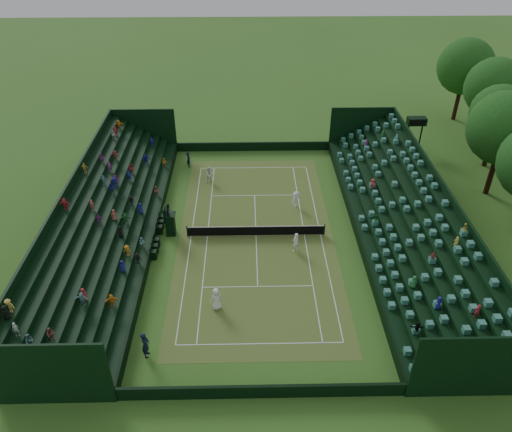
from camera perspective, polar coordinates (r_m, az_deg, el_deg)
The scene contains 19 objects.
ground at distance 42.33m, azimuth 0.00°, elevation -2.24°, with size 160.00×160.00×0.00m, color #376620.
court_surface at distance 42.33m, azimuth 0.00°, elevation -2.23°, with size 12.97×26.77×0.01m, color #3C7226.
perimeter_wall_north at distance 55.68m, azimuth -0.34°, elevation 7.96°, with size 17.17×0.20×1.00m, color black.
perimeter_wall_south at distance 30.64m, azimuth 0.64°, elevation -19.42°, with size 17.17×0.20×1.00m, color black.
perimeter_wall_east at distance 43.02m, azimuth 11.38°, elevation -1.52°, with size 0.20×31.77×1.00m, color black.
perimeter_wall_west at distance 42.75m, azimuth -11.45°, elevation -1.79°, with size 0.20×31.77×1.00m, color black.
north_grandstand at distance 43.52m, azimuth 16.91°, elevation -0.30°, with size 6.60×32.00×4.90m.
south_grandstand at distance 43.12m, azimuth -17.08°, elevation -0.69°, with size 6.60×32.00×4.90m.
tennis_net at distance 42.02m, azimuth 0.00°, elevation -1.66°, with size 11.67×0.10×1.06m.
scoreboard_tower at distance 57.69m, azimuth 17.86°, elevation 10.14°, with size 2.00×1.00×3.70m.
tree_row at distance 53.22m, azimuth 27.21°, elevation 9.86°, with size 10.26×36.83×10.07m.
umpire_chair at distance 42.36m, azimuth -9.81°, elevation -0.63°, with size 0.97×0.97×3.04m.
courtside_chairs at distance 42.41m, azimuth -11.14°, elevation -2.22°, with size 0.51×5.48×1.10m.
player_near_west at distance 35.24m, azimuth -4.54°, elevation -9.44°, with size 0.88×0.57×1.80m, color white.
player_near_east at distance 40.29m, azimuth 4.56°, elevation -2.98°, with size 0.63×0.41×1.73m, color white.
player_far_west at distance 49.63m, azimuth -5.30°, elevation 4.74°, with size 0.82×0.64×1.68m, color white.
player_far_east at distance 45.72m, azimuth 4.62°, elevation 1.93°, with size 1.04×0.60×1.61m, color white.
line_judge_north at distance 52.67m, azimuth -7.71°, elevation 6.42°, with size 0.61×0.40×1.68m, color black.
line_judge_south at distance 32.93m, azimuth -12.52°, elevation -14.19°, with size 0.71×0.46×1.93m, color black.
Camera 1 is at (-0.70, -34.01, 25.19)m, focal length 35.00 mm.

